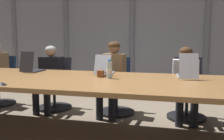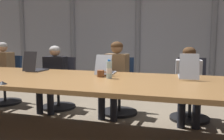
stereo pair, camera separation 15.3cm
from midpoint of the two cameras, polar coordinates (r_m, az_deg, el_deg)
name	(u,v)px [view 1 (the left image)]	position (r m, az deg, el deg)	size (l,w,h in m)	color
ground_plane	(95,138)	(3.36, -5.22, -14.71)	(14.84, 14.84, 0.00)	#7F705B
conference_table	(94,89)	(3.18, -5.36, -4.22)	(5.19, 1.42, 0.75)	olive
curtain_backdrop	(133,31)	(5.81, 3.87, 8.53)	(7.42, 0.17, 2.76)	#9999A0
laptop_left_mid	(32,68)	(3.98, -18.29, 0.44)	(0.23, 0.38, 0.30)	#2D2D33
laptop_center	(105,70)	(3.55, -2.86, -0.07)	(0.25, 0.43, 0.28)	#A8ADB7
laptop_right_mid	(187,73)	(3.35, 14.98, -0.65)	(0.26, 0.47, 0.31)	#A8ADB7
office_chair_left_end	(0,86)	(5.32, -24.23, -3.32)	(0.60, 0.60, 0.90)	navy
office_chair_left_mid	(56,89)	(4.71, -13.26, -4.20)	(0.60, 0.60, 0.89)	#2D2D38
office_chair_center	(117,92)	(4.32, 0.04, -4.98)	(0.60, 0.60, 0.91)	navy
office_chair_right_mid	(187,96)	(4.19, 15.20, -5.53)	(0.60, 0.60, 0.94)	#2D2D38
person_left_mid	(49,74)	(4.54, -14.69, -0.97)	(0.39, 0.55, 1.11)	black
person_center	(112,74)	(4.12, -1.02, -0.90)	(0.40, 0.57, 1.19)	olive
person_right_mid	(186,79)	(3.98, 14.90, -2.03)	(0.41, 0.56, 1.11)	silver
water_bottle_primary	(109,70)	(3.19, -1.98, 0.04)	(0.07, 0.07, 0.24)	silver
coffee_mug_far	(101,74)	(3.31, -3.83, -0.81)	(0.14, 0.09, 0.09)	brown
conference_mic_left_side	(2,84)	(3.02, -24.48, -2.75)	(0.11, 0.11, 0.04)	black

